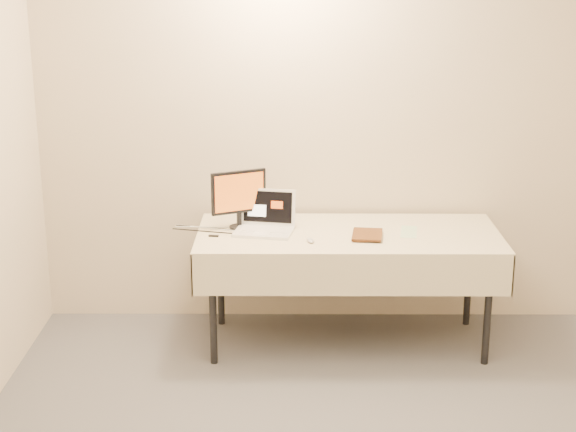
{
  "coord_description": "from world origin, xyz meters",
  "views": [
    {
      "loc": [
        -0.35,
        -3.12,
        2.4
      ],
      "look_at": [
        -0.37,
        1.99,
        0.86
      ],
      "focal_mm": 55.0,
      "sensor_mm": 36.0,
      "label": 1
    }
  ],
  "objects_px": {
    "laptop": "(265,221)",
    "monitor": "(239,195)",
    "book": "(353,218)",
    "table": "(348,242)"
  },
  "relations": [
    {
      "from": "laptop",
      "to": "book",
      "type": "bearing_deg",
      "value": -1.83
    },
    {
      "from": "laptop",
      "to": "monitor",
      "type": "xyz_separation_m",
      "value": [
        -0.17,
        0.06,
        0.15
      ]
    },
    {
      "from": "table",
      "to": "monitor",
      "type": "distance_m",
      "value": 0.74
    },
    {
      "from": "monitor",
      "to": "book",
      "type": "xyz_separation_m",
      "value": [
        0.7,
        -0.17,
        -0.09
      ]
    },
    {
      "from": "table",
      "to": "laptop",
      "type": "bearing_deg",
      "value": 176.04
    },
    {
      "from": "laptop",
      "to": "book",
      "type": "distance_m",
      "value": 0.55
    },
    {
      "from": "table",
      "to": "book",
      "type": "relative_size",
      "value": 7.75
    },
    {
      "from": "laptop",
      "to": "book",
      "type": "xyz_separation_m",
      "value": [
        0.53,
        -0.12,
        0.06
      ]
    },
    {
      "from": "book",
      "to": "monitor",
      "type": "bearing_deg",
      "value": 173.24
    },
    {
      "from": "table",
      "to": "monitor",
      "type": "xyz_separation_m",
      "value": [
        -0.68,
        0.09,
        0.28
      ]
    }
  ]
}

